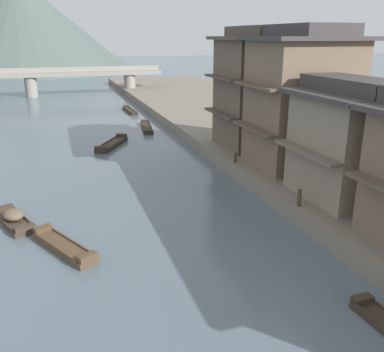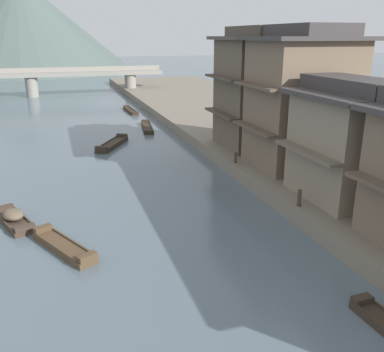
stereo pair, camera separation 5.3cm
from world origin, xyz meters
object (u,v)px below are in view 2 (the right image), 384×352
Objects in this scene: boat_midriver_drifting at (64,247)px; house_waterfront_tall at (347,140)px; mooring_post_dock_far at (236,158)px; boat_moored_nearest at (131,111)px; stone_bridge at (82,77)px; boat_moored_far at (112,144)px; boat_moored_second at (147,128)px; boat_moored_third at (14,219)px; house_waterfront_far at (258,89)px; house_waterfront_narrow at (302,99)px; mooring_post_dock_mid at (299,198)px.

house_waterfront_tall reaches higher than boat_midriver_drifting.
house_waterfront_tall is 8.76× the size of mooring_post_dock_far.
boat_midriver_drifting reaches higher than boat_moored_nearest.
mooring_post_dock_far is at bearing -81.55° from stone_bridge.
boat_moored_second is at bearing 54.70° from boat_moored_far.
boat_moored_third reaches higher than boat_midriver_drifting.
house_waterfront_far is at bearing 24.94° from boat_moored_third.
boat_moored_nearest is 1.55× the size of boat_moored_third.
boat_moored_nearest is 0.64× the size of house_waterfront_narrow.
mooring_post_dock_far reaches higher than boat_midriver_drifting.
boat_moored_second is 24.66m from mooring_post_dock_mid.
boat_moored_third reaches higher than boat_moored_second.
boat_moored_second is 6.72× the size of mooring_post_dock_mid.
boat_midriver_drifting is at bearing -57.78° from boat_moored_third.
house_waterfront_tall is (5.35, -23.99, 3.75)m from boat_moored_second.
boat_moored_nearest is 0.97× the size of boat_moored_second.
boat_moored_third is at bearing -98.00° from stone_bridge.
boat_moored_second is at bearing 102.56° from house_waterfront_tall.
house_waterfront_tall is (14.18, 0.05, 3.71)m from boat_midriver_drifting.
boat_moored_far is 6.92× the size of mooring_post_dock_far.
house_waterfront_far is at bearing -76.10° from boat_moored_nearest.
house_waterfront_far reaches higher than mooring_post_dock_mid.
mooring_post_dock_mid reaches higher than boat_moored_third.
house_waterfront_far is at bearing 38.02° from boat_midriver_drifting.
house_waterfront_tall reaches higher than boat_moored_far.
boat_midriver_drifting is at bearing -141.98° from house_waterfront_far.
boat_midriver_drifting is (-4.52, -17.94, -0.00)m from boat_moored_far.
stone_bridge is at bearing 82.00° from boat_moored_third.
mooring_post_dock_mid is at bearing -82.80° from stone_bridge.
house_waterfront_tall is 0.70× the size of house_waterfront_far.
stone_bridge is (0.10, 34.70, 2.61)m from boat_moored_far.
house_waterfront_narrow reaches higher than boat_moored_nearest.
house_waterfront_tall is 11.55m from house_waterfront_far.
house_waterfront_narrow is at bearing -78.08° from boat_moored_nearest.
boat_moored_second is 14.73m from house_waterfront_far.
house_waterfront_narrow is 12.47× the size of mooring_post_dock_far.
mooring_post_dock_far reaches higher than boat_moored_second.
boat_moored_second is at bearing 95.79° from mooring_post_dock_mid.
boat_moored_far is 12.53m from mooring_post_dock_far.
house_waterfront_far reaches higher than house_waterfront_tall.
house_waterfront_tall is (16.46, -3.56, 3.60)m from boat_moored_third.
boat_moored_nearest is at bearing 89.06° from boat_moored_second.
boat_moored_nearest is at bearing 98.52° from house_waterfront_tall.
house_waterfront_narrow is 10.26× the size of mooring_post_dock_mid.
boat_moored_nearest is at bearing -76.31° from stone_bridge.
house_waterfront_tall reaches higher than mooring_post_dock_mid.
stone_bridge reaches higher than boat_moored_second.
boat_moored_second is 1.41× the size of boat_midriver_drifting.
mooring_post_dock_far is at bearing -56.98° from boat_moored_far.
house_waterfront_narrow is at bearing 59.80° from mooring_post_dock_mid.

